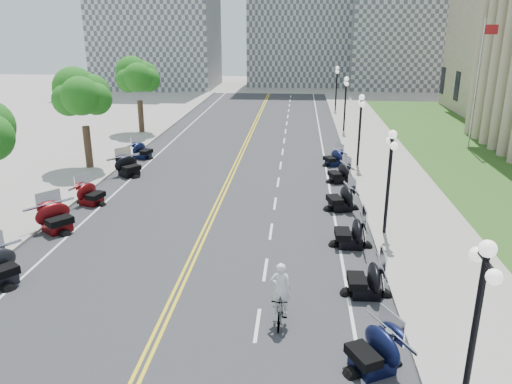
{
  "coord_description": "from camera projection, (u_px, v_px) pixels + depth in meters",
  "views": [
    {
      "loc": [
        4.39,
        -18.34,
        9.56
      ],
      "look_at": [
        2.47,
        4.03,
        2.0
      ],
      "focal_mm": 35.0,
      "sensor_mm": 36.0,
      "label": 1
    }
  ],
  "objects": [
    {
      "name": "ground",
      "position": [
        189.0,
        267.0,
        20.73
      ],
      "size": [
        160.0,
        160.0,
        0.0
      ],
      "primitive_type": "plane",
      "color": "gray"
    },
    {
      "name": "road",
      "position": [
        224.0,
        191.0,
        30.17
      ],
      "size": [
        16.0,
        90.0,
        0.01
      ],
      "primitive_type": "cube",
      "color": "#333335",
      "rests_on": "ground"
    },
    {
      "name": "centerline_yellow_a",
      "position": [
        222.0,
        191.0,
        30.17
      ],
      "size": [
        0.12,
        90.0,
        0.0
      ],
      "primitive_type": "cube",
      "color": "yellow",
      "rests_on": "road"
    },
    {
      "name": "centerline_yellow_b",
      "position": [
        226.0,
        191.0,
        30.16
      ],
      "size": [
        0.12,
        90.0,
        0.0
      ],
      "primitive_type": "cube",
      "color": "yellow",
      "rests_on": "road"
    },
    {
      "name": "edge_line_north",
      "position": [
        330.0,
        194.0,
        29.65
      ],
      "size": [
        0.12,
        90.0,
        0.0
      ],
      "primitive_type": "cube",
      "color": "white",
      "rests_on": "road"
    },
    {
      "name": "edge_line_south",
      "position": [
        121.0,
        188.0,
        30.68
      ],
      "size": [
        0.12,
        90.0,
        0.0
      ],
      "primitive_type": "cube",
      "color": "white",
      "rests_on": "road"
    },
    {
      "name": "lane_dash_5",
      "position": [
        257.0,
        325.0,
        16.69
      ],
      "size": [
        0.12,
        2.0,
        0.0
      ],
      "primitive_type": "cube",
      "color": "white",
      "rests_on": "road"
    },
    {
      "name": "lane_dash_6",
      "position": [
        265.0,
        269.0,
        20.46
      ],
      "size": [
        0.12,
        2.0,
        0.0
      ],
      "primitive_type": "cube",
      "color": "white",
      "rests_on": "road"
    },
    {
      "name": "lane_dash_7",
      "position": [
        271.0,
        231.0,
        24.24
      ],
      "size": [
        0.12,
        2.0,
        0.0
      ],
      "primitive_type": "cube",
      "color": "white",
      "rests_on": "road"
    },
    {
      "name": "lane_dash_8",
      "position": [
        275.0,
        203.0,
        28.02
      ],
      "size": [
        0.12,
        2.0,
        0.0
      ],
      "primitive_type": "cube",
      "color": "white",
      "rests_on": "road"
    },
    {
      "name": "lane_dash_9",
      "position": [
        278.0,
        182.0,
        31.79
      ],
      "size": [
        0.12,
        2.0,
        0.0
      ],
      "primitive_type": "cube",
      "color": "white",
      "rests_on": "road"
    },
    {
      "name": "lane_dash_10",
      "position": [
        281.0,
        165.0,
        35.57
      ],
      "size": [
        0.12,
        2.0,
        0.0
      ],
      "primitive_type": "cube",
      "color": "white",
      "rests_on": "road"
    },
    {
      "name": "lane_dash_11",
      "position": [
        283.0,
        152.0,
        39.35
      ],
      "size": [
        0.12,
        2.0,
        0.0
      ],
      "primitive_type": "cube",
      "color": "white",
      "rests_on": "road"
    },
    {
      "name": "lane_dash_12",
      "position": [
        284.0,
        141.0,
        43.12
      ],
      "size": [
        0.12,
        2.0,
        0.0
      ],
      "primitive_type": "cube",
      "color": "white",
      "rests_on": "road"
    },
    {
      "name": "lane_dash_13",
      "position": [
        286.0,
        131.0,
        46.9
      ],
      "size": [
        0.12,
        2.0,
        0.0
      ],
      "primitive_type": "cube",
      "color": "white",
      "rests_on": "road"
    },
    {
      "name": "lane_dash_14",
      "position": [
        287.0,
        123.0,
        50.68
      ],
      "size": [
        0.12,
        2.0,
        0.0
      ],
      "primitive_type": "cube",
      "color": "white",
      "rests_on": "road"
    },
    {
      "name": "lane_dash_15",
      "position": [
        288.0,
        116.0,
        54.45
      ],
      "size": [
        0.12,
        2.0,
        0.0
      ],
      "primitive_type": "cube",
      "color": "white",
      "rests_on": "road"
    },
    {
      "name": "lane_dash_16",
      "position": [
        289.0,
        110.0,
        58.23
      ],
      "size": [
        0.12,
        2.0,
        0.0
      ],
      "primitive_type": "cube",
      "color": "white",
      "rests_on": "road"
    },
    {
      "name": "lane_dash_17",
      "position": [
        289.0,
        105.0,
        62.01
      ],
      "size": [
        0.12,
        2.0,
        0.0
      ],
      "primitive_type": "cube",
      "color": "white",
      "rests_on": "road"
    },
    {
      "name": "lane_dash_18",
      "position": [
        290.0,
        101.0,
        65.79
      ],
      "size": [
        0.12,
        2.0,
        0.0
      ],
      "primitive_type": "cube",
      "color": "white",
      "rests_on": "road"
    },
    {
      "name": "lane_dash_19",
      "position": [
        291.0,
        96.0,
        69.56
      ],
      "size": [
        0.12,
        2.0,
        0.0
      ],
      "primitive_type": "cube",
      "color": "white",
      "rests_on": "road"
    },
    {
      "name": "sidewalk_north",
      "position": [
        401.0,
        194.0,
        29.29
      ],
      "size": [
        5.0,
        90.0,
        0.15
      ],
      "primitive_type": "cube",
      "color": "#9E9991",
      "rests_on": "ground"
    },
    {
      "name": "sidewalk_south",
      "position": [
        57.0,
        185.0,
        31.0
      ],
      "size": [
        5.0,
        90.0,
        0.15
      ],
      "primitive_type": "cube",
      "color": "#9E9991",
      "rests_on": "ground"
    },
    {
      "name": "lawn",
      "position": [
        478.0,
        162.0,
        36.29
      ],
      "size": [
        9.0,
        60.0,
        0.1
      ],
      "primitive_type": "cube",
      "color": "#356023",
      "rests_on": "ground"
    },
    {
      "name": "distant_block_a",
      "position": [
        156.0,
        1.0,
        76.58
      ],
      "size": [
        18.0,
        14.0,
        26.0
      ],
      "primitive_type": "cube",
      "color": "gray",
      "rests_on": "ground"
    },
    {
      "name": "distant_block_c",
      "position": [
        416.0,
        15.0,
        76.8
      ],
      "size": [
        20.0,
        14.0,
        22.0
      ],
      "primitive_type": "cube",
      "color": "gray",
      "rests_on": "ground"
    },
    {
      "name": "street_lamp_1",
      "position": [
        473.0,
        338.0,
        11.64
      ],
      "size": [
        0.5,
        1.2,
        4.9
      ],
      "primitive_type": null,
      "color": "black",
      "rests_on": "sidewalk_north"
    },
    {
      "name": "street_lamp_2",
      "position": [
        388.0,
        183.0,
        22.98
      ],
      "size": [
        0.5,
        1.2,
        4.9
      ],
      "primitive_type": null,
      "color": "black",
      "rests_on": "sidewalk_north"
    },
    {
      "name": "street_lamp_3",
      "position": [
        360.0,
        131.0,
        34.31
      ],
      "size": [
        0.5,
        1.2,
        4.9
      ],
      "primitive_type": null,
      "color": "black",
      "rests_on": "sidewalk_north"
    },
    {
      "name": "street_lamp_4",
      "position": [
        345.0,
        104.0,
        45.64
      ],
      "size": [
        0.5,
        1.2,
        4.9
      ],
      "primitive_type": null,
      "color": "black",
      "rests_on": "sidewalk_north"
    },
    {
      "name": "street_lamp_5",
      "position": [
        336.0,
        89.0,
        56.97
      ],
      "size": [
        0.5,
        1.2,
        4.9
      ],
      "primitive_type": null,
      "color": "black",
      "rests_on": "sidewalk_north"
    },
    {
      "name": "flagpole",
      "position": [
        476.0,
        87.0,
        38.44
      ],
      "size": [
        1.1,
        0.2,
        10.0
      ],
      "primitive_type": null,
      "color": "silver",
      "rests_on": "ground"
    },
    {
      "name": "tree_3",
      "position": [
        83.0,
        100.0,
        33.24
      ],
      "size": [
        4.8,
        4.8,
        9.2
      ],
      "primitive_type": null,
      "color": "#235619",
      "rests_on": "sidewalk_south"
    },
    {
      "name": "tree_4",
      "position": [
        138.0,
        81.0,
        44.57
      ],
      "size": [
        4.8,
        4.8,
        9.2
      ],
      "primitive_type": null,
      "color": "#235619",
      "rests_on": "sidewalk_south"
    },
    {
      "name": "motorcycle_n_4",
      "position": [
        373.0,
        349.0,
        14.34
      ],
      "size": [
        2.74,
        2.74,
        1.42
      ],
      "primitive_type": null,
      "rotation": [
        0.0,
        0.0,
        -1.09
      ],
      "color": "black",
      "rests_on": "road"
    },
    {
      "name": "motorcycle_n_5",
      "position": [
        366.0,
        278.0,
        18.35
      ],
      "size": [
        2.09,
        2.09,
        1.42
      ],
      "primitive_type": null,
      "rotation": [
        0.0,
        0.0,
        -1.54
      ],
      "color": "black",
      "rests_on": "road"
    },
    {
      "name": "motorcycle_n_6",
      "position": [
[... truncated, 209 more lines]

